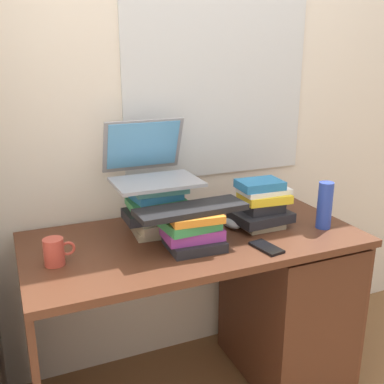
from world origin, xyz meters
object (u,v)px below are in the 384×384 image
object	(u,v)px
laptop	(151,166)
cell_phone	(266,247)
desk	(265,298)
book_stack_side	(262,205)
keyboard	(191,209)
book_stack_tall	(157,209)
mug	(55,252)
computer_mouse	(232,223)
book_stack_keyboard_riser	(192,230)
water_bottle	(325,205)

from	to	relation	value
laptop	cell_phone	size ratio (longest dim) A/B	2.49
desk	book_stack_side	distance (m)	0.44
cell_phone	desk	bearing A→B (deg)	46.35
desk	keyboard	distance (m)	0.64
book_stack_tall	mug	world-z (taller)	book_stack_tall
laptop	book_stack_tall	bearing A→B (deg)	-90.37
keyboard	mug	bearing A→B (deg)	171.35
keyboard	computer_mouse	world-z (taller)	keyboard
mug	book_stack_keyboard_riser	bearing A→B (deg)	-6.08
book_stack_keyboard_riser	cell_phone	world-z (taller)	book_stack_keyboard_riser
keyboard	cell_phone	xyz separation A→B (m)	(0.26, -0.12, -0.15)
book_stack_keyboard_riser	computer_mouse	distance (m)	0.27
computer_mouse	water_bottle	xyz separation A→B (m)	(0.35, -0.15, 0.08)
book_stack_keyboard_riser	computer_mouse	bearing A→B (deg)	27.31
desk	cell_phone	bearing A→B (deg)	-124.87
desk	computer_mouse	xyz separation A→B (m)	(-0.15, 0.05, 0.36)
book_stack_tall	book_stack_side	world-z (taller)	book_stack_tall
laptop	mug	bearing A→B (deg)	-154.34
keyboard	water_bottle	size ratio (longest dim) A/B	2.11
book_stack_keyboard_riser	laptop	bearing A→B (deg)	106.33
laptop	mug	xyz separation A→B (m)	(-0.42, -0.20, -0.22)
mug	desk	bearing A→B (deg)	1.14
desk	cell_phone	xyz separation A→B (m)	(-0.14, -0.19, 0.35)
water_bottle	mug	bearing A→B (deg)	175.47
desk	book_stack_keyboard_riser	world-z (taller)	book_stack_keyboard_riser
book_stack_side	mug	bearing A→B (deg)	-177.50
desk	book_stack_keyboard_riser	distance (m)	0.57
mug	water_bottle	bearing A→B (deg)	-4.53
book_stack_tall	water_bottle	world-z (taller)	book_stack_tall
desk	cell_phone	distance (m)	0.42
book_stack_tall	mug	bearing A→B (deg)	-161.83
book_stack_side	keyboard	size ratio (longest dim) A/B	0.59
computer_mouse	laptop	bearing A→B (deg)	156.46
book_stack_side	mug	xyz separation A→B (m)	(-0.85, -0.04, -0.05)
desk	book_stack_side	size ratio (longest dim) A/B	5.42
book_stack_tall	book_stack_side	xyz separation A→B (m)	(0.43, -0.10, -0.01)
water_bottle	laptop	bearing A→B (deg)	156.46
book_stack_tall	keyboard	distance (m)	0.21
book_stack_tall	book_stack_keyboard_riser	size ratio (longest dim) A/B	1.11
book_stack_keyboard_riser	book_stack_side	bearing A→B (deg)	14.13
cell_phone	book_stack_side	bearing A→B (deg)	54.77
keyboard	book_stack_tall	bearing A→B (deg)	107.68
book_stack_tall	keyboard	size ratio (longest dim) A/B	0.60
book_stack_tall	water_bottle	size ratio (longest dim) A/B	1.26
book_stack_side	keyboard	world-z (taller)	book_stack_side
laptop	book_stack_keyboard_riser	bearing A→B (deg)	-73.67
keyboard	cell_phone	bearing A→B (deg)	-27.93
book_stack_side	laptop	bearing A→B (deg)	159.14
mug	water_bottle	distance (m)	1.09
desk	book_stack_side	world-z (taller)	book_stack_side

